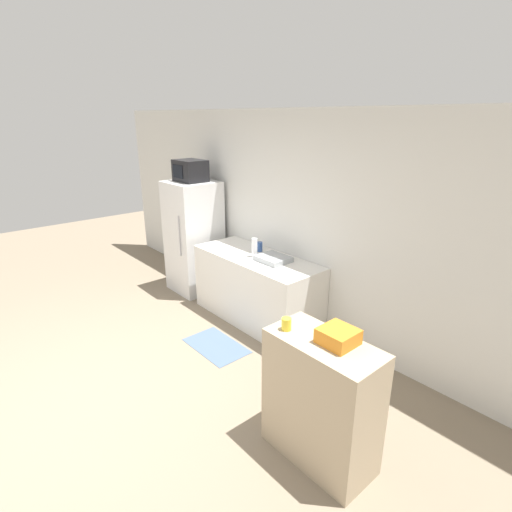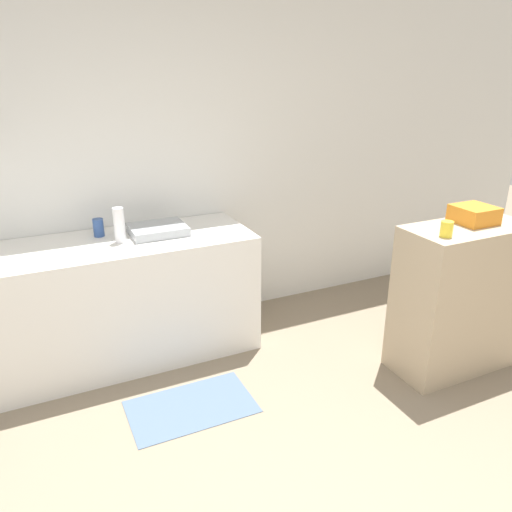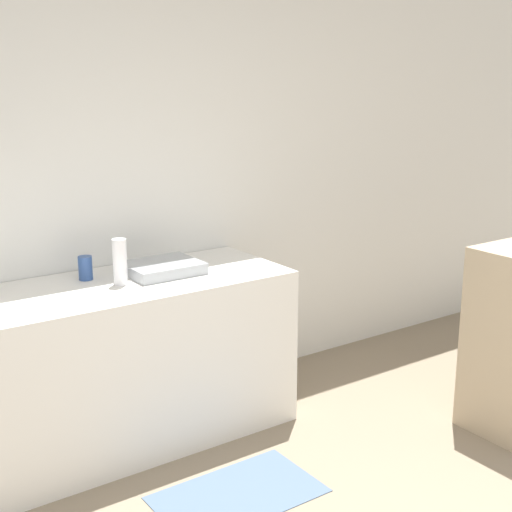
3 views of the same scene
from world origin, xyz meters
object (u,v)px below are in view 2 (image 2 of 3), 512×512
(bottle_tall, at_px, (119,225))
(jar, at_px, (447,229))
(bottle_short, at_px, (98,228))
(basket, at_px, (474,214))

(bottle_tall, bearing_deg, jar, -34.25)
(bottle_short, distance_m, basket, 2.49)
(bottle_tall, relative_size, bottle_short, 1.89)
(basket, relative_size, jar, 2.55)
(bottle_short, bearing_deg, basket, -28.95)
(bottle_short, bearing_deg, jar, -36.52)
(basket, distance_m, jar, 0.39)
(basket, bearing_deg, bottle_short, 151.05)
(basket, bearing_deg, bottle_tall, 153.71)
(basket, bearing_deg, jar, -159.80)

